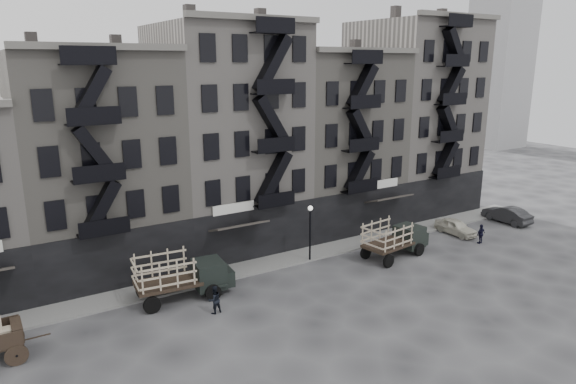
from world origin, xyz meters
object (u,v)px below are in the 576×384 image
stake_truck_east (395,236)px  policeman (481,234)px  pedestrian_mid (214,300)px  stake_truck_west (181,273)px  car_far (507,214)px  car_east (456,227)px

stake_truck_east → policeman: size_ratio=3.70×
stake_truck_east → pedestrian_mid: (-15.25, -1.11, -0.79)m
stake_truck_west → pedestrian_mid: size_ratio=3.62×
stake_truck_east → car_far: size_ratio=1.33×
stake_truck_west → stake_truck_east: size_ratio=1.03×
pedestrian_mid → policeman: pedestrian_mid is taller
car_east → pedestrian_mid: size_ratio=2.24×
car_east → pedestrian_mid: bearing=-174.5°
car_east → pedestrian_mid: (-23.32, -2.21, 0.20)m
stake_truck_west → policeman: size_ratio=3.82×
car_far → pedestrian_mid: 30.03m
car_east → car_far: size_ratio=0.85×
stake_truck_east → car_east: (8.06, 1.10, -1.00)m
stake_truck_west → policeman: 24.38m
car_far → policeman: (-6.76, -2.46, 0.06)m
policeman → stake_truck_west: bearing=-10.8°
stake_truck_west → pedestrian_mid: 3.11m
car_far → stake_truck_east: bearing=4.1°
pedestrian_mid → car_east: bearing=179.8°
stake_truck_west → car_far: 30.93m
stake_truck_east → pedestrian_mid: stake_truck_east is taller
car_east → policeman: (-0.11, -2.64, 0.16)m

